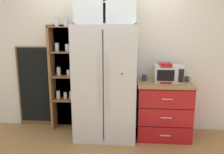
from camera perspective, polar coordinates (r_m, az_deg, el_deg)
ground_plane at (r=3.95m, az=-1.50°, el=-14.07°), size 10.72×10.72×0.00m
wall_back_cream at (r=3.98m, az=-0.99°, el=5.32°), size 5.02×0.10×2.55m
refrigerator at (r=3.66m, az=-1.56°, el=-1.34°), size 0.96×0.71×1.79m
pantry_shelf_column at (r=4.06m, az=-11.62°, el=0.52°), size 0.49×0.28×1.91m
counter_cabinet at (r=3.85m, az=12.57°, el=-7.80°), size 0.85×0.63×0.90m
microwave at (r=3.75m, az=13.68°, el=0.84°), size 0.44×0.33×0.26m
coffee_maker at (r=3.70m, az=12.97°, el=1.11°), size 0.17×0.20×0.31m
mug_navy at (r=3.75m, az=7.92°, el=-0.18°), size 0.11×0.07×0.10m
mug_charcoal at (r=3.85m, az=17.90°, el=-0.46°), size 0.11×0.08×0.08m
bottle_cobalt at (r=3.69m, az=12.97°, el=0.30°), size 0.06×0.06×0.24m
upper_cabinet at (r=3.63m, az=-1.59°, el=17.71°), size 0.92×0.32×0.63m
chalkboard_menu at (r=4.33m, az=-18.55°, el=-2.25°), size 0.60×0.04×1.43m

